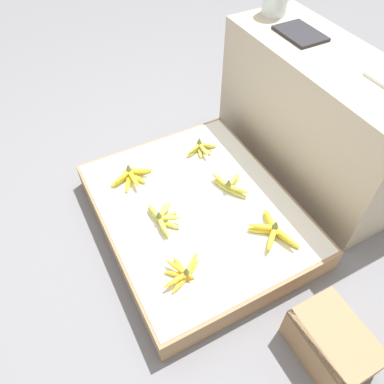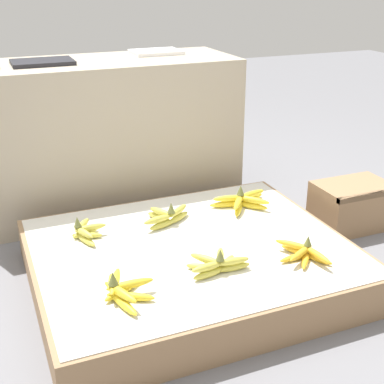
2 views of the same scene
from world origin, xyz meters
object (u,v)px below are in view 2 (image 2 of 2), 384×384
Objects in this scene: banana_bunch_middle_midright at (242,201)px; banana_bunch_front_midleft at (217,264)px; wooden_crate at (353,205)px; banana_bunch_middle_midleft at (167,216)px; banana_bunch_front_left at (122,290)px; foam_tray_white at (156,52)px; banana_bunch_middle_left at (85,231)px; banana_bunch_front_midright at (304,253)px.

banana_bunch_front_midleft is at bearing -126.56° from banana_bunch_middle_midright.
banana_bunch_middle_midleft reaches higher than wooden_crate.
banana_bunch_front_left is 1.18× the size of banana_bunch_front_midleft.
banana_bunch_middle_midleft is 0.95× the size of foam_tray_white.
foam_tray_white is at bearing 65.58° from banana_bunch_front_left.
banana_bunch_middle_left is at bearing -178.38° from banana_bunch_middle_midright.
banana_bunch_middle_left is at bearing 131.14° from banana_bunch_front_midleft.
banana_bunch_front_midright is at bearing -83.08° from foam_tray_white.
banana_bunch_front_left reaches higher than banana_bunch_middle_midleft.
banana_bunch_middle_left is 1.08m from foam_tray_white.
banana_bunch_middle_left is at bearing 179.47° from banana_bunch_middle_midleft.
banana_bunch_front_left reaches higher than banana_bunch_front_midright.
banana_bunch_front_midleft is 0.94× the size of foam_tray_white.
banana_bunch_front_midleft is 0.33m from banana_bunch_front_midright.
banana_bunch_front_midleft is (-0.89, -0.37, 0.08)m from wooden_crate.
banana_bunch_middle_midleft reaches higher than banana_bunch_middle_left.
banana_bunch_middle_left reaches higher than wooden_crate.
foam_tray_white reaches higher than banana_bunch_middle_midleft.
wooden_crate is 1.51× the size of banana_bunch_middle_midleft.
banana_bunch_front_midright is at bearing -52.75° from banana_bunch_middle_midleft.
banana_bunch_middle_midleft is (-0.36, 0.48, 0.01)m from banana_bunch_front_midright.
banana_bunch_middle_midleft is (0.34, -0.00, 0.00)m from banana_bunch_middle_left.
banana_bunch_middle_midleft is (-0.92, 0.06, 0.08)m from wooden_crate.
banana_bunch_middle_midleft is 0.95m from foam_tray_white.
banana_bunch_middle_left is at bearing 92.64° from banana_bunch_front_left.
banana_bunch_front_midleft is (0.36, 0.03, -0.00)m from banana_bunch_front_left.
banana_bunch_front_midright is 0.98× the size of banana_bunch_middle_midleft.
banana_bunch_middle_midleft is at bearing 176.42° from wooden_crate.
banana_bunch_front_left is 0.36m from banana_bunch_front_midleft.
banana_bunch_middle_left reaches higher than banana_bunch_front_midright.
foam_tray_white is at bearing 73.39° from banana_bunch_middle_midleft.
wooden_crate is 1.24m from foam_tray_white.
banana_bunch_middle_midright is 0.92m from foam_tray_white.
banana_bunch_front_midleft is 0.56m from banana_bunch_middle_midright.
wooden_crate is at bearing -48.20° from foam_tray_white.
banana_bunch_front_midleft is at bearing 5.48° from banana_bunch_front_left.
banana_bunch_front_left is 1.42m from foam_tray_white.
banana_bunch_front_midright is at bearing -1.22° from banana_bunch_front_left.
wooden_crate is at bearing -2.74° from banana_bunch_middle_left.
banana_bunch_front_left is 1.20× the size of banana_bunch_middle_left.
banana_bunch_front_left is (-1.24, -0.41, 0.08)m from wooden_crate.
banana_bunch_middle_midleft is at bearing 55.06° from banana_bunch_front_left.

